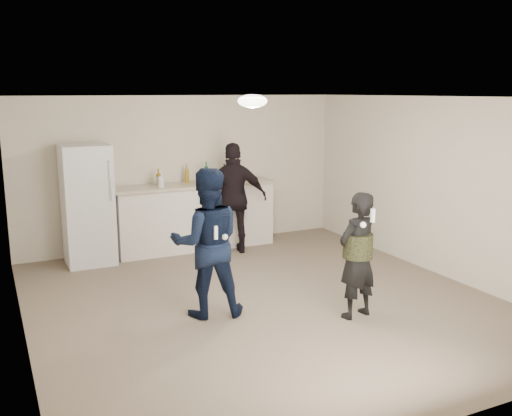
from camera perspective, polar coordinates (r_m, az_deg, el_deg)
name	(u,v)px	position (r m, az deg, el deg)	size (l,w,h in m)	color
floor	(263,301)	(7.19, 0.70, -9.30)	(6.00, 6.00, 0.00)	#6B5B4C
ceiling	(263,97)	(6.72, 0.75, 11.03)	(6.00, 6.00, 0.00)	silver
wall_back	(184,172)	(9.59, -7.26, 3.63)	(6.00, 6.00, 0.00)	beige
wall_front	(443,274)	(4.45, 18.23, -6.26)	(6.00, 6.00, 0.00)	beige
wall_left	(16,226)	(6.17, -22.84, -1.66)	(6.00, 6.00, 0.00)	beige
wall_right	(438,187)	(8.42, 17.76, 2.05)	(6.00, 6.00, 0.00)	beige
counter	(195,217)	(9.44, -6.10, -0.95)	(2.60, 0.56, 1.05)	silver
counter_top	(194,185)	(9.33, -6.17, 2.32)	(2.68, 0.64, 0.04)	#B8A38F
fridge	(87,205)	(8.88, -16.50, 0.31)	(0.70, 0.70, 1.80)	silver
fridge_handle	(110,181)	(8.50, -14.39, 2.68)	(0.02, 0.02, 0.60)	silver
ceiling_dome	(252,101)	(6.99, -0.36, 10.65)	(0.36, 0.36, 0.16)	white
shaker	(160,182)	(9.03, -9.63, 2.59)	(0.08, 0.08, 0.17)	silver
man	(207,243)	(6.55, -4.93, -3.50)	(0.84, 0.65, 1.73)	#0F1D3F
woman	(357,256)	(6.61, 10.11, -4.70)	(0.54, 0.35, 1.47)	black
camo_shorts	(358,246)	(6.57, 10.15, -3.73)	(0.34, 0.34, 0.28)	#343B1A
spectator	(234,198)	(9.10, -2.18, 0.97)	(1.04, 0.43, 1.78)	black
remote_man	(216,233)	(6.25, -4.05, -2.47)	(0.04, 0.04, 0.15)	white
nunchuk_man	(225,237)	(6.34, -3.13, -2.91)	(0.07, 0.07, 0.07)	white
remote_woman	(373,215)	(6.28, 11.60, -0.74)	(0.04, 0.04, 0.15)	white
nunchuk_woman	(363,225)	(6.27, 10.67, -1.66)	(0.07, 0.07, 0.07)	white
bottle_cluster	(190,177)	(9.28, -6.65, 3.08)	(1.13, 0.31, 0.28)	#905F15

